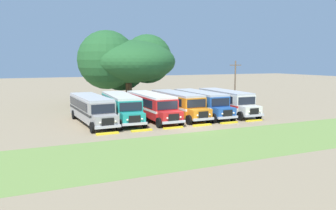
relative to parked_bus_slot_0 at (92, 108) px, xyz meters
name	(u,v)px	position (x,y,z in m)	size (l,w,h in m)	color
ground_plane	(187,127)	(8.16, -5.82, -1.58)	(220.00, 220.00, 0.00)	#937F60
foreground_grass_strip	(229,143)	(8.16, -12.96, -1.58)	(80.00, 9.21, 0.01)	olive
parked_bus_slot_0	(92,108)	(0.00, 0.00, 0.00)	(3.13, 10.90, 2.82)	#9E9993
parked_bus_slot_1	(121,106)	(3.24, 0.33, 0.00)	(3.23, 10.92, 2.82)	teal
parked_bus_slot_2	(151,105)	(6.52, -0.27, 0.00)	(2.83, 10.86, 2.82)	red
parked_bus_slot_3	(178,103)	(9.87, -0.03, 0.00)	(2.90, 10.87, 2.82)	orange
parked_bus_slot_4	(200,102)	(12.84, -0.16, 0.00)	(2.69, 10.84, 2.82)	#23519E
parked_bus_slot_5	(226,101)	(16.34, -0.28, 0.00)	(3.01, 10.88, 2.82)	silver
curb_wheelstop_0	(108,133)	(0.16, -5.97, -1.51)	(2.00, 0.36, 0.15)	yellow
curb_wheelstop_1	(142,130)	(3.36, -5.97, -1.51)	(2.00, 0.36, 0.15)	yellow
curb_wheelstop_2	(173,128)	(6.56, -5.97, -1.51)	(2.00, 0.36, 0.15)	yellow
curb_wheelstop_3	(202,125)	(9.76, -5.97, -1.51)	(2.00, 0.36, 0.15)	yellow
curb_wheelstop_4	(229,123)	(12.95, -5.97, -1.51)	(2.00, 0.36, 0.15)	yellow
curb_wheelstop_5	(254,120)	(16.15, -5.97, -1.51)	(2.00, 0.36, 0.15)	yellow
broad_shade_tree	(126,62)	(7.99, 13.77, 4.76)	(14.90, 15.35, 10.69)	brown
utility_pole	(235,83)	(20.23, 3.37, 1.89)	(1.80, 0.20, 6.46)	brown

